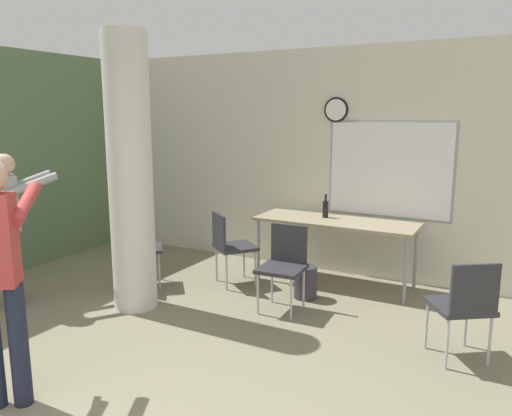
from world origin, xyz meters
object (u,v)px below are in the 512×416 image
at_px(chair_table_left, 230,243).
at_px(chair_mid_room, 464,302).
at_px(bottle_on_table, 325,209).
at_px(folding_table, 336,224).
at_px(person_watching_back, 11,217).
at_px(chair_table_front, 284,261).
at_px(chair_near_pillar, 136,244).

height_order(chair_table_left, chair_mid_room, same).
bearing_deg(bottle_on_table, folding_table, -29.29).
relative_size(folding_table, bottle_on_table, 6.66).
bearing_deg(person_watching_back, chair_table_front, 25.90).
height_order(folding_table, chair_near_pillar, chair_near_pillar).
xyz_separation_m(chair_table_front, person_watching_back, (-2.55, -1.24, 0.43)).
bearing_deg(folding_table, chair_table_left, -150.97).
height_order(chair_near_pillar, chair_mid_room, same).
bearing_deg(chair_near_pillar, chair_table_front, 5.83).
distance_m(chair_near_pillar, chair_mid_room, 3.58).
relative_size(folding_table, chair_mid_room, 2.16).
bearing_deg(bottle_on_table, chair_table_left, -142.99).
height_order(chair_table_front, chair_mid_room, same).
relative_size(folding_table, chair_near_pillar, 2.16).
distance_m(chair_table_left, chair_mid_room, 2.74).
bearing_deg(chair_table_left, chair_table_front, -23.08).
height_order(folding_table, chair_mid_room, chair_mid_room).
xyz_separation_m(chair_table_front, chair_table_left, (-0.89, 0.38, 0.00)).
xyz_separation_m(chair_table_front, chair_mid_room, (1.76, -0.33, 0.00)).
distance_m(bottle_on_table, chair_near_pillar, 2.27).
relative_size(chair_near_pillar, chair_mid_room, 1.00).
bearing_deg(chair_near_pillar, bottle_on_table, 34.15).
bearing_deg(chair_table_front, folding_table, 78.49).
relative_size(chair_mid_room, person_watching_back, 0.54).
xyz_separation_m(chair_near_pillar, chair_table_left, (0.93, 0.56, 0.00)).
distance_m(chair_table_front, person_watching_back, 2.87).
bearing_deg(chair_near_pillar, folding_table, 30.01).
distance_m(bottle_on_table, chair_table_front, 1.14).
height_order(bottle_on_table, chair_table_left, bottle_on_table).
relative_size(chair_near_pillar, person_watching_back, 0.54).
bearing_deg(chair_table_front, chair_table_left, 156.92).
bearing_deg(chair_table_front, chair_mid_room, -10.71).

